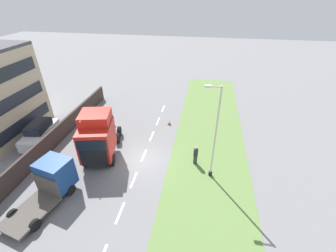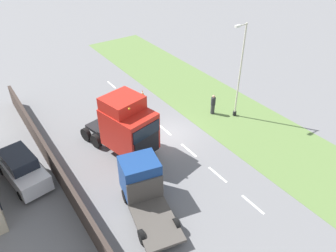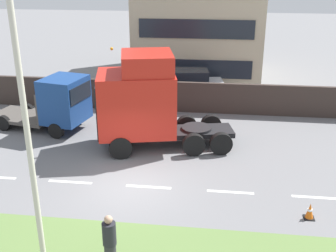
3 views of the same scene
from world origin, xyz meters
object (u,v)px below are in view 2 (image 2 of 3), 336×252
at_px(pedestrian, 213,105).
at_px(traffic_cone_lead, 143,93).
at_px(flatbed_truck, 142,183).
at_px(lamp_post, 239,76).
at_px(parked_car, 22,168).
at_px(lorry_cab, 127,127).

distance_m(pedestrian, traffic_cone_lead, 7.04).
bearing_deg(pedestrian, flatbed_truck, 27.58).
bearing_deg(lamp_post, flatbed_truck, 19.18).
bearing_deg(traffic_cone_lead, parked_car, 23.79).
relative_size(pedestrian, traffic_cone_lead, 3.12).
distance_m(lamp_post, pedestrian, 3.40).
distance_m(lorry_cab, traffic_cone_lead, 8.77).
bearing_deg(lamp_post, pedestrian, -45.90).
relative_size(flatbed_truck, traffic_cone_lead, 9.79).
height_order(lorry_cab, parked_car, lorry_cab).
xyz_separation_m(lorry_cab, traffic_cone_lead, (-5.22, -6.76, -1.98)).
height_order(parked_car, pedestrian, parked_car).
relative_size(lorry_cab, flatbed_truck, 1.16).
height_order(lorry_cab, flatbed_truck, lorry_cab).
distance_m(lorry_cab, lamp_post, 10.00).
relative_size(lorry_cab, parked_car, 1.32).
height_order(lorry_cab, traffic_cone_lead, lorry_cab).
relative_size(parked_car, traffic_cone_lead, 8.65).
xyz_separation_m(flatbed_truck, pedestrian, (-10.12, -5.29, -0.61)).
bearing_deg(flatbed_truck, parked_car, 144.66).
distance_m(lorry_cab, parked_car, 7.28).
distance_m(flatbed_truck, traffic_cone_lead, 13.34).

